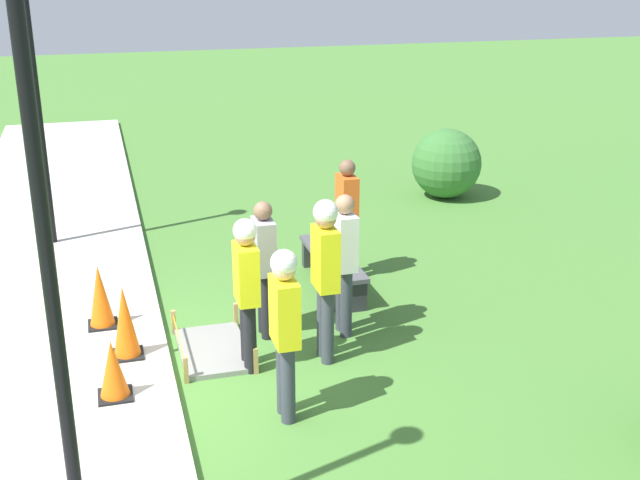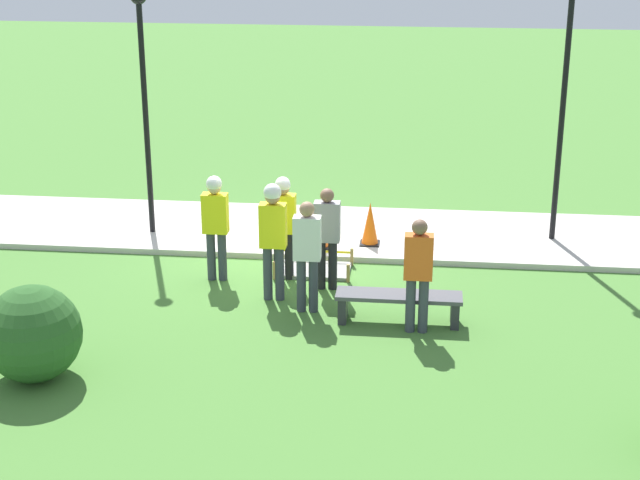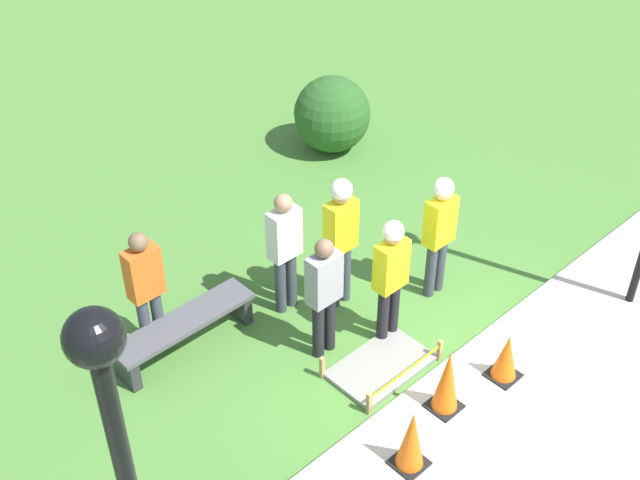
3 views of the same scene
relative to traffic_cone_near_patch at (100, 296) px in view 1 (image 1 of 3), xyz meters
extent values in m
plane|color=#477A33|center=(1.42, 0.69, -0.47)|extent=(60.00, 60.00, 0.00)
cube|color=#BCB7AD|center=(1.42, -0.70, -0.42)|extent=(28.00, 2.76, 0.10)
cube|color=gray|center=(0.85, 1.18, -0.44)|extent=(1.19, 0.74, 0.06)
cube|color=tan|center=(0.25, 0.81, -0.32)|extent=(0.05, 0.05, 0.30)
cube|color=tan|center=(1.44, 0.81, -0.32)|extent=(0.05, 0.05, 0.30)
cube|color=tan|center=(0.25, 1.55, -0.32)|extent=(0.05, 0.05, 0.30)
cube|color=tan|center=(1.44, 1.55, -0.32)|extent=(0.05, 0.05, 0.30)
cube|color=yellow|center=(0.85, 0.81, -0.25)|extent=(1.19, 0.00, 0.04)
cube|color=black|center=(0.00, 0.00, -0.36)|extent=(0.34, 0.34, 0.02)
cone|color=orange|center=(0.00, 0.00, 0.02)|extent=(0.29, 0.29, 0.73)
cube|color=black|center=(0.85, 0.24, -0.36)|extent=(0.34, 0.34, 0.02)
cone|color=orange|center=(0.85, 0.24, 0.05)|extent=(0.29, 0.29, 0.79)
cube|color=black|center=(1.69, 0.08, -0.36)|extent=(0.34, 0.34, 0.02)
cone|color=orange|center=(1.69, 0.08, -0.06)|extent=(0.29, 0.29, 0.59)
cube|color=#2D2D33|center=(-1.41, 3.01, -0.28)|extent=(0.12, 0.40, 0.39)
cube|color=#2D2D33|center=(0.21, 3.01, -0.28)|extent=(0.12, 0.40, 0.39)
cube|color=#4C4C51|center=(-0.60, 3.01, -0.06)|extent=(1.82, 0.44, 0.06)
cylinder|color=#383D47|center=(1.23, 2.36, -0.05)|extent=(0.14, 0.14, 0.86)
cylinder|color=#383D47|center=(1.41, 2.36, -0.05)|extent=(0.14, 0.14, 0.86)
cube|color=yellow|center=(1.32, 2.36, 0.72)|extent=(0.40, 0.22, 0.68)
sphere|color=#A37A5B|center=(1.32, 2.36, 1.17)|extent=(0.23, 0.23, 0.23)
sphere|color=white|center=(1.32, 2.36, 1.24)|extent=(0.27, 0.27, 0.27)
cylinder|color=black|center=(1.21, 1.50, -0.08)|extent=(0.14, 0.14, 0.79)
cylinder|color=black|center=(1.39, 1.50, -0.08)|extent=(0.14, 0.14, 0.79)
cube|color=yellow|center=(1.30, 1.50, 0.63)|extent=(0.40, 0.22, 0.63)
sphere|color=#A37A5B|center=(1.30, 1.50, 1.05)|extent=(0.21, 0.21, 0.21)
sphere|color=white|center=(1.30, 1.50, 1.11)|extent=(0.25, 0.25, 0.25)
cylinder|color=#383D47|center=(2.26, 1.66, -0.07)|extent=(0.14, 0.14, 0.80)
cylinder|color=#383D47|center=(2.44, 1.66, -0.07)|extent=(0.14, 0.14, 0.80)
cube|color=yellow|center=(2.35, 1.66, 0.65)|extent=(0.40, 0.22, 0.64)
sphere|color=tan|center=(2.35, 1.66, 1.07)|extent=(0.22, 0.22, 0.22)
sphere|color=white|center=(2.35, 1.66, 1.13)|extent=(0.25, 0.25, 0.25)
cylinder|color=#383D47|center=(-0.95, 3.29, -0.07)|extent=(0.14, 0.14, 0.81)
cylinder|color=#383D47|center=(-0.77, 3.29, -0.07)|extent=(0.14, 0.14, 0.81)
cube|color=#E55B1E|center=(-0.86, 3.29, 0.66)|extent=(0.40, 0.22, 0.64)
sphere|color=brown|center=(-0.86, 3.29, 1.09)|extent=(0.22, 0.22, 0.22)
cylinder|color=#383D47|center=(0.67, 2.74, -0.06)|extent=(0.14, 0.14, 0.83)
cylinder|color=#383D47|center=(0.85, 2.74, -0.06)|extent=(0.14, 0.14, 0.83)
cube|color=silver|center=(0.76, 2.74, 0.68)|extent=(0.40, 0.22, 0.65)
sphere|color=#A37A5B|center=(0.76, 2.74, 1.12)|extent=(0.22, 0.22, 0.22)
cylinder|color=black|center=(0.47, 1.85, -0.08)|extent=(0.14, 0.14, 0.80)
cylinder|color=black|center=(0.65, 1.85, -0.08)|extent=(0.14, 0.14, 0.80)
cube|color=gray|center=(0.56, 1.85, 0.64)|extent=(0.40, 0.22, 0.63)
sphere|color=brown|center=(0.56, 1.85, 1.06)|extent=(0.22, 0.22, 0.22)
cylinder|color=black|center=(3.94, -0.24, 1.65)|extent=(0.10, 0.10, 4.05)
cylinder|color=black|center=(-3.19, -0.64, 1.72)|extent=(0.10, 0.10, 4.19)
sphere|color=#387033|center=(-4.06, 6.21, 0.16)|extent=(1.27, 1.27, 1.27)
camera|label=1|loc=(8.95, 0.14, 3.79)|focal=45.00mm
camera|label=2|loc=(-0.88, 16.04, 5.47)|focal=55.00mm
camera|label=3|loc=(-4.21, -3.14, 6.32)|focal=45.00mm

